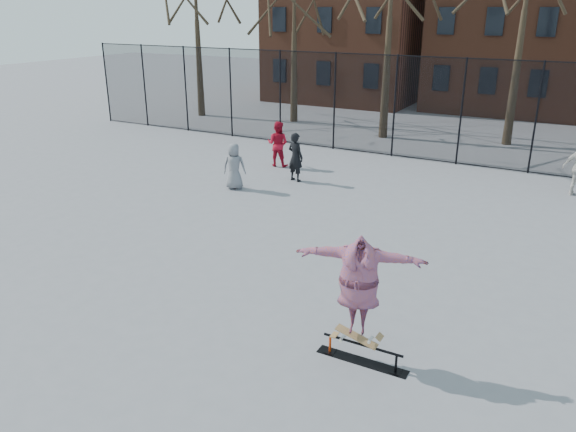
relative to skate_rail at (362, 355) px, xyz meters
The scene contains 9 objects.
ground 2.95m from the skate_rail, 164.14° to the left, with size 100.00×100.00×0.00m, color slate.
skate_rail is the anchor object (origin of this frame).
skateboard 0.29m from the skate_rail, behind, with size 0.82×0.19×0.10m, color olive, non-canonical shape.
skater 1.19m from the skate_rail, behind, with size 2.14×0.58×1.74m, color #593585.
bystander_grey 10.26m from the skate_rail, 136.09° to the left, with size 0.75×0.49×1.53m, color slate.
bystander_black 10.76m from the skate_rail, 124.20° to the left, with size 0.62×0.41×1.69m, color black.
bystander_red 12.77m from the skate_rail, 126.25° to the left, with size 0.83×0.65×1.71m, color #AA0F23.
fence 14.22m from the skate_rail, 101.65° to the left, with size 34.03×0.07×4.00m.
rowhouses 27.53m from the skate_rail, 94.50° to the left, with size 29.00×7.00×13.00m.
Camera 1 is at (5.64, -8.53, 5.69)m, focal length 35.00 mm.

